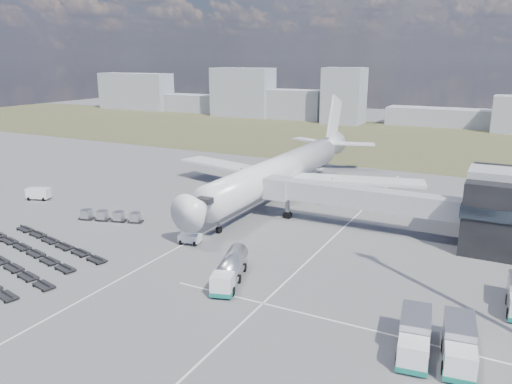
% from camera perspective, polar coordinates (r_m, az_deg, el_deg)
% --- Properties ---
extents(ground, '(420.00, 420.00, 0.00)m').
position_cam_1_polar(ground, '(69.09, -8.18, -6.90)').
color(ground, '#565659').
rests_on(ground, ground).
extents(grass_strip, '(420.00, 90.00, 0.01)m').
position_cam_1_polar(grass_strip, '(168.09, 14.21, 5.83)').
color(grass_strip, '#4B4B2D').
rests_on(grass_strip, ground).
extents(lane_markings, '(47.12, 110.00, 0.01)m').
position_cam_1_polar(lane_markings, '(66.68, 0.25, -7.56)').
color(lane_markings, silver).
rests_on(lane_markings, ground).
extents(jet_bridge, '(30.30, 3.80, 7.05)m').
position_cam_1_polar(jet_bridge, '(78.20, 10.15, -0.45)').
color(jet_bridge, '#939399').
rests_on(jet_bridge, ground).
extents(airliner, '(51.59, 64.53, 17.62)m').
position_cam_1_polar(airliner, '(94.48, 3.15, 2.59)').
color(airliner, silver).
rests_on(airliner, ground).
extents(skyline, '(310.23, 22.90, 22.08)m').
position_cam_1_polar(skyline, '(203.72, 18.08, 9.35)').
color(skyline, '#9598A2').
rests_on(skyline, ground).
extents(fuel_tanker, '(5.27, 10.07, 3.16)m').
position_cam_1_polar(fuel_tanker, '(59.54, -3.00, -8.81)').
color(fuel_tanker, silver).
rests_on(fuel_tanker, ground).
extents(pushback_tug, '(3.36, 2.32, 1.41)m').
position_cam_1_polar(pushback_tug, '(72.06, -7.55, -5.34)').
color(pushback_tug, silver).
rests_on(pushback_tug, ground).
extents(utility_van, '(4.55, 3.25, 2.23)m').
position_cam_1_polar(utility_van, '(101.62, -23.61, -0.20)').
color(utility_van, silver).
rests_on(utility_van, ground).
extents(catering_truck, '(4.06, 6.10, 2.59)m').
position_cam_1_polar(catering_truck, '(93.17, 7.78, -0.22)').
color(catering_truck, silver).
rests_on(catering_truck, ground).
extents(service_trucks_near, '(7.33, 8.41, 3.07)m').
position_cam_1_polar(service_trucks_near, '(48.42, 19.93, -15.63)').
color(service_trucks_near, silver).
rests_on(service_trucks_near, ground).
extents(uld_row, '(10.84, 4.51, 1.51)m').
position_cam_1_polar(uld_row, '(84.36, -16.29, -2.63)').
color(uld_row, black).
rests_on(uld_row, ground).
extents(baggage_dollies, '(27.20, 18.33, 0.69)m').
position_cam_1_polar(baggage_dollies, '(74.40, -26.18, -6.45)').
color(baggage_dollies, black).
rests_on(baggage_dollies, ground).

